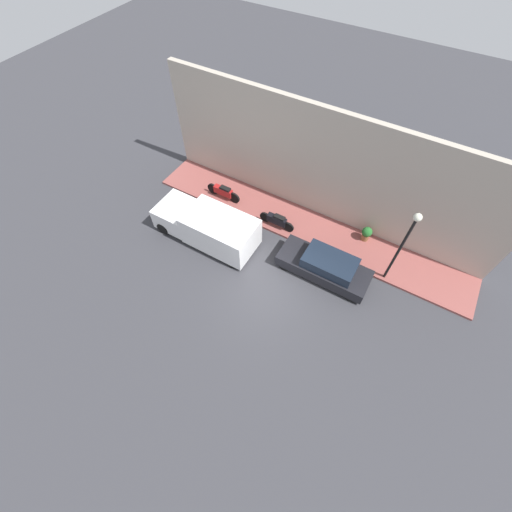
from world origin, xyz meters
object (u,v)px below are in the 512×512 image
delivery_van (207,226)px  motorcycle_red (223,192)px  parked_car (325,266)px  potted_plant (367,233)px  streetlamp (406,239)px  motorcycle_black (277,220)px

delivery_van → motorcycle_red: delivery_van is taller
parked_car → potted_plant: bearing=-18.5°
potted_plant → parked_car: bearing=161.5°
streetlamp → potted_plant: size_ratio=5.27×
motorcycle_black → motorcycle_red: bearing=84.4°
motorcycle_black → potted_plant: 4.57m
parked_car → potted_plant: 3.09m
potted_plant → motorcycle_red: bearing=98.4°
parked_car → motorcycle_black: 3.63m
motorcycle_black → delivery_van: bearing=131.3°
parked_car → delivery_van: delivery_van is taller
motorcycle_red → parked_car: bearing=-104.5°
delivery_van → motorcycle_red: 2.88m
streetlamp → potted_plant: (1.70, 1.60, -2.42)m
delivery_van → streetlamp: (2.18, -8.62, 2.07)m
streetlamp → potted_plant: streetlamp is taller
streetlamp → potted_plant: 3.36m
streetlamp → delivery_van: bearing=104.2°
motorcycle_red → streetlamp: 9.79m
motorcycle_red → potted_plant: (1.16, -7.87, 0.01)m
parked_car → streetlamp: size_ratio=1.01×
parked_car → motorcycle_black: (1.43, 3.33, -0.07)m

